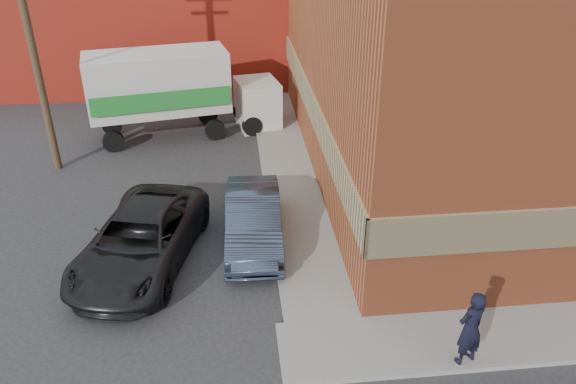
{
  "coord_description": "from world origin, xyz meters",
  "views": [
    {
      "loc": [
        -1.25,
        -9.73,
        8.92
      ],
      "look_at": [
        0.11,
        3.02,
        1.85
      ],
      "focal_mm": 35.0,
      "sensor_mm": 36.0,
      "label": 1
    }
  ],
  "objects_px": {
    "warehouse": "(133,21)",
    "man": "(470,328)",
    "utility_pole": "(29,34)",
    "sedan": "(253,220)",
    "box_truck": "(176,88)",
    "suv_a": "(141,240)",
    "brick_building": "(512,24)"
  },
  "relations": [
    {
      "from": "warehouse",
      "to": "sedan",
      "type": "distance_m",
      "value": 17.34
    },
    {
      "from": "brick_building",
      "to": "utility_pole",
      "type": "distance_m",
      "value": 16.0
    },
    {
      "from": "warehouse",
      "to": "box_truck",
      "type": "bearing_deg",
      "value": -72.44
    },
    {
      "from": "warehouse",
      "to": "utility_pole",
      "type": "relative_size",
      "value": 1.81
    },
    {
      "from": "warehouse",
      "to": "man",
      "type": "distance_m",
      "value": 23.56
    },
    {
      "from": "utility_pole",
      "to": "man",
      "type": "distance_m",
      "value": 15.59
    },
    {
      "from": "sedan",
      "to": "suv_a",
      "type": "relative_size",
      "value": 0.81
    },
    {
      "from": "brick_building",
      "to": "utility_pole",
      "type": "relative_size",
      "value": 2.03
    },
    {
      "from": "warehouse",
      "to": "utility_pole",
      "type": "height_order",
      "value": "utility_pole"
    },
    {
      "from": "man",
      "to": "sedan",
      "type": "xyz_separation_m",
      "value": [
        -4.15,
        5.14,
        -0.3
      ]
    },
    {
      "from": "brick_building",
      "to": "warehouse",
      "type": "xyz_separation_m",
      "value": [
        -14.5,
        11.0,
        -1.87
      ]
    },
    {
      "from": "brick_building",
      "to": "man",
      "type": "distance_m",
      "value": 12.3
    },
    {
      "from": "brick_building",
      "to": "suv_a",
      "type": "xyz_separation_m",
      "value": [
        -12.29,
        -6.13,
        -3.94
      ]
    },
    {
      "from": "sedan",
      "to": "box_truck",
      "type": "height_order",
      "value": "box_truck"
    },
    {
      "from": "brick_building",
      "to": "box_truck",
      "type": "bearing_deg",
      "value": 167.5
    },
    {
      "from": "brick_building",
      "to": "utility_pole",
      "type": "height_order",
      "value": "brick_building"
    },
    {
      "from": "utility_pole",
      "to": "brick_building",
      "type": "bearing_deg",
      "value": -0.02
    },
    {
      "from": "warehouse",
      "to": "suv_a",
      "type": "bearing_deg",
      "value": -82.65
    },
    {
      "from": "sedan",
      "to": "suv_a",
      "type": "distance_m",
      "value": 3.08
    },
    {
      "from": "utility_pole",
      "to": "sedan",
      "type": "relative_size",
      "value": 2.09
    },
    {
      "from": "man",
      "to": "suv_a",
      "type": "bearing_deg",
      "value": -52.84
    },
    {
      "from": "warehouse",
      "to": "man",
      "type": "xyz_separation_m",
      "value": [
        9.35,
        -21.55,
        -1.8
      ]
    },
    {
      "from": "man",
      "to": "sedan",
      "type": "height_order",
      "value": "man"
    },
    {
      "from": "utility_pole",
      "to": "suv_a",
      "type": "bearing_deg",
      "value": -58.85
    },
    {
      "from": "suv_a",
      "to": "brick_building",
      "type": "bearing_deg",
      "value": 40.88
    },
    {
      "from": "box_truck",
      "to": "sedan",
      "type": "bearing_deg",
      "value": -83.24
    },
    {
      "from": "suv_a",
      "to": "sedan",
      "type": "bearing_deg",
      "value": 28.02
    },
    {
      "from": "man",
      "to": "box_truck",
      "type": "distance_m",
      "value": 14.81
    },
    {
      "from": "man",
      "to": "box_truck",
      "type": "height_order",
      "value": "box_truck"
    },
    {
      "from": "brick_building",
      "to": "sedan",
      "type": "xyz_separation_m",
      "value": [
        -9.3,
        -5.4,
        -3.97
      ]
    },
    {
      "from": "suv_a",
      "to": "box_truck",
      "type": "height_order",
      "value": "box_truck"
    },
    {
      "from": "brick_building",
      "to": "sedan",
      "type": "distance_m",
      "value": 11.46
    }
  ]
}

